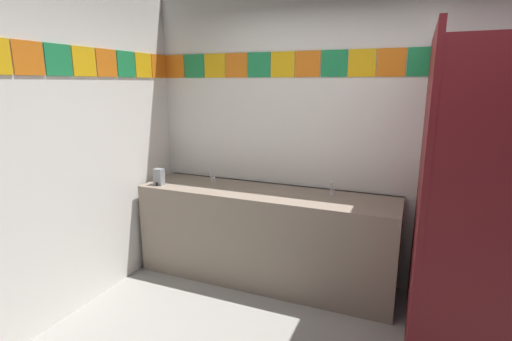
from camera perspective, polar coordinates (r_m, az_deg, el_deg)
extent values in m
cube|color=white|center=(3.54, 15.01, 5.17)|extent=(4.00, 0.08, 2.77)
cube|color=orange|center=(4.16, -12.05, 14.92)|extent=(0.23, 0.01, 0.23)
cube|color=#1E8C4C|center=(4.04, -9.20, 15.11)|extent=(0.23, 0.01, 0.23)
cube|color=yellow|center=(3.92, -6.16, 15.27)|extent=(0.23, 0.01, 0.23)
cube|color=orange|center=(3.81, -2.95, 15.39)|extent=(0.23, 0.01, 0.23)
cube|color=#1E8C4C|center=(3.72, 0.45, 15.47)|extent=(0.23, 0.01, 0.23)
cube|color=yellow|center=(3.63, 4.01, 15.50)|extent=(0.23, 0.01, 0.23)
cube|color=orange|center=(3.56, 7.73, 15.46)|extent=(0.23, 0.01, 0.23)
cube|color=#1E8C4C|center=(3.51, 11.57, 15.37)|extent=(0.23, 0.01, 0.23)
cube|color=yellow|center=(3.47, 15.51, 15.20)|extent=(0.23, 0.01, 0.23)
cube|color=orange|center=(3.45, 19.52, 14.95)|extent=(0.23, 0.01, 0.23)
cube|color=#1E8C4C|center=(3.44, 23.56, 14.64)|extent=(0.23, 0.01, 0.23)
cube|color=yellow|center=(3.45, 27.58, 14.25)|extent=(0.23, 0.01, 0.23)
cube|color=orange|center=(3.47, 31.54, 13.80)|extent=(0.23, 0.01, 0.23)
cube|color=white|center=(3.17, -30.02, 3.00)|extent=(0.08, 3.11, 2.77)
cube|color=orange|center=(3.10, -30.80, 14.21)|extent=(0.01, 0.23, 0.23)
cube|color=#1E8C4C|center=(3.26, -27.35, 14.44)|extent=(0.01, 0.23, 0.23)
cube|color=yellow|center=(3.42, -24.22, 14.60)|extent=(0.01, 0.23, 0.23)
cube|color=orange|center=(3.59, -21.37, 14.71)|extent=(0.01, 0.23, 0.23)
cube|color=#1E8C4C|center=(3.76, -18.78, 14.78)|extent=(0.01, 0.23, 0.23)
cube|color=yellow|center=(3.95, -16.43, 14.81)|extent=(0.01, 0.23, 0.23)
cube|color=orange|center=(4.14, -14.28, 14.83)|extent=(0.01, 0.23, 0.23)
cube|color=gray|center=(3.65, 1.28, -9.70)|extent=(2.38, 0.61, 0.87)
cube|color=gray|center=(3.78, 2.93, -2.55)|extent=(2.38, 0.03, 0.08)
cylinder|color=white|center=(3.74, -7.39, -3.03)|extent=(0.34, 0.34, 0.10)
cylinder|color=white|center=(3.33, 10.75, -5.19)|extent=(0.34, 0.34, 0.10)
cylinder|color=silver|center=(3.84, -6.38, -1.36)|extent=(0.04, 0.04, 0.05)
cylinder|color=silver|center=(3.78, -6.78, -0.50)|extent=(0.02, 0.06, 0.09)
cylinder|color=silver|center=(3.44, 11.30, -3.24)|extent=(0.04, 0.04, 0.05)
cylinder|color=silver|center=(3.37, 11.18, -2.31)|extent=(0.02, 0.06, 0.09)
cube|color=gray|center=(3.81, -14.26, -0.92)|extent=(0.09, 0.07, 0.16)
cylinder|color=black|center=(3.79, -14.62, -1.95)|extent=(0.02, 0.02, 0.03)
cube|color=maroon|center=(2.89, 23.41, -3.34)|extent=(0.04, 1.30, 2.16)
cylinder|color=silver|center=(2.26, 24.21, -4.96)|extent=(0.02, 0.02, 0.10)
cylinder|color=white|center=(3.44, 31.26, -17.52)|extent=(0.38, 0.38, 0.40)
torus|color=white|center=(3.35, 31.70, -14.31)|extent=(0.39, 0.39, 0.05)
cube|color=white|center=(3.47, 31.50, -10.49)|extent=(0.34, 0.17, 0.34)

